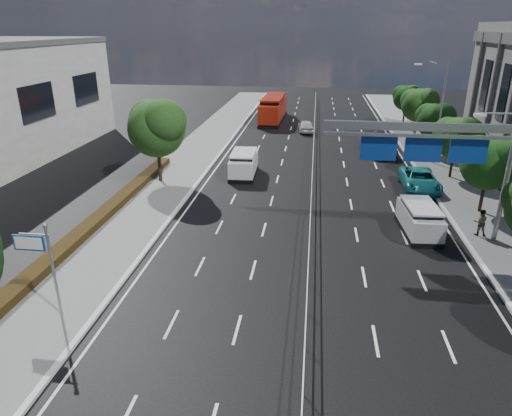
{
  "coord_description": "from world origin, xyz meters",
  "views": [
    {
      "loc": [
        -0.04,
        -15.38,
        11.69
      ],
      "look_at": [
        -2.98,
        7.56,
        2.4
      ],
      "focal_mm": 32.0,
      "sensor_mm": 36.0,
      "label": 1
    }
  ],
  "objects_px": {
    "overhead_gantry": "(438,145)",
    "parked_car_dark": "(381,146)",
    "red_bus": "(273,108)",
    "toilet_sign": "(40,254)",
    "near_car_dark": "(275,105)",
    "parked_car_teal": "(420,180)",
    "pedestrian_b": "(480,222)",
    "white_minivan": "(244,164)",
    "silver_minivan": "(419,219)",
    "near_car_silver": "(306,126)"
  },
  "relations": [
    {
      "from": "parked_car_teal",
      "to": "near_car_silver",
      "type": "bearing_deg",
      "value": 115.53
    },
    {
      "from": "near_car_silver",
      "to": "pedestrian_b",
      "type": "xyz_separation_m",
      "value": [
        10.91,
        -27.61,
        0.25
      ]
    },
    {
      "from": "overhead_gantry",
      "to": "near_car_dark",
      "type": "distance_m",
      "value": 44.03
    },
    {
      "from": "parked_car_teal",
      "to": "overhead_gantry",
      "type": "bearing_deg",
      "value": -98.77
    },
    {
      "from": "near_car_dark",
      "to": "parked_car_teal",
      "type": "height_order",
      "value": "near_car_dark"
    },
    {
      "from": "white_minivan",
      "to": "red_bus",
      "type": "height_order",
      "value": "red_bus"
    },
    {
      "from": "white_minivan",
      "to": "pedestrian_b",
      "type": "relative_size",
      "value": 2.92
    },
    {
      "from": "near_car_dark",
      "to": "parked_car_teal",
      "type": "xyz_separation_m",
      "value": [
        14.02,
        -33.07,
        -0.04
      ]
    },
    {
      "from": "pedestrian_b",
      "to": "overhead_gantry",
      "type": "bearing_deg",
      "value": 15.03
    },
    {
      "from": "overhead_gantry",
      "to": "pedestrian_b",
      "type": "xyz_separation_m",
      "value": [
        3.17,
        0.52,
        -4.66
      ]
    },
    {
      "from": "parked_car_dark",
      "to": "pedestrian_b",
      "type": "bearing_deg",
      "value": -85.85
    },
    {
      "from": "red_bus",
      "to": "overhead_gantry",
      "type": "bearing_deg",
      "value": -68.68
    },
    {
      "from": "toilet_sign",
      "to": "silver_minivan",
      "type": "height_order",
      "value": "toilet_sign"
    },
    {
      "from": "near_car_dark",
      "to": "pedestrian_b",
      "type": "relative_size",
      "value": 3.0
    },
    {
      "from": "overhead_gantry",
      "to": "white_minivan",
      "type": "bearing_deg",
      "value": 139.51
    },
    {
      "from": "white_minivan",
      "to": "parked_car_teal",
      "type": "xyz_separation_m",
      "value": [
        13.83,
        -1.78,
        -0.23
      ]
    },
    {
      "from": "parked_car_teal",
      "to": "near_car_dark",
      "type": "bearing_deg",
      "value": 113.17
    },
    {
      "from": "near_car_silver",
      "to": "parked_car_teal",
      "type": "height_order",
      "value": "parked_car_teal"
    },
    {
      "from": "overhead_gantry",
      "to": "white_minivan",
      "type": "height_order",
      "value": "overhead_gantry"
    },
    {
      "from": "red_bus",
      "to": "parked_car_teal",
      "type": "bearing_deg",
      "value": -60.16
    },
    {
      "from": "white_minivan",
      "to": "pedestrian_b",
      "type": "distance_m",
      "value": 18.59
    },
    {
      "from": "parked_car_dark",
      "to": "red_bus",
      "type": "bearing_deg",
      "value": 121.48
    },
    {
      "from": "toilet_sign",
      "to": "near_car_dark",
      "type": "bearing_deg",
      "value": 84.43
    },
    {
      "from": "parked_car_teal",
      "to": "parked_car_dark",
      "type": "relative_size",
      "value": 0.98
    },
    {
      "from": "pedestrian_b",
      "to": "near_car_silver",
      "type": "bearing_deg",
      "value": -62.68
    },
    {
      "from": "near_car_silver",
      "to": "near_car_dark",
      "type": "bearing_deg",
      "value": -77.34
    },
    {
      "from": "near_car_dark",
      "to": "overhead_gantry",
      "type": "bearing_deg",
      "value": 105.2
    },
    {
      "from": "red_bus",
      "to": "parked_car_teal",
      "type": "relative_size",
      "value": 1.97
    },
    {
      "from": "toilet_sign",
      "to": "red_bus",
      "type": "bearing_deg",
      "value": 82.89
    },
    {
      "from": "white_minivan",
      "to": "near_car_silver",
      "type": "xyz_separation_m",
      "value": [
        4.69,
        17.51,
        -0.3
      ]
    },
    {
      "from": "toilet_sign",
      "to": "silver_minivan",
      "type": "bearing_deg",
      "value": 31.67
    },
    {
      "from": "overhead_gantry",
      "to": "red_bus",
      "type": "xyz_separation_m",
      "value": [
        -12.17,
        34.28,
        -3.93
      ]
    },
    {
      "from": "near_car_silver",
      "to": "near_car_dark",
      "type": "distance_m",
      "value": 14.62
    },
    {
      "from": "white_minivan",
      "to": "silver_minivan",
      "type": "height_order",
      "value": "white_minivan"
    },
    {
      "from": "pedestrian_b",
      "to": "white_minivan",
      "type": "bearing_deg",
      "value": -27.15
    },
    {
      "from": "white_minivan",
      "to": "near_car_dark",
      "type": "height_order",
      "value": "white_minivan"
    },
    {
      "from": "overhead_gantry",
      "to": "parked_car_dark",
      "type": "xyz_separation_m",
      "value": [
        -0.24,
        18.92,
        -4.8
      ]
    },
    {
      "from": "white_minivan",
      "to": "red_bus",
      "type": "bearing_deg",
      "value": 87.61
    },
    {
      "from": "silver_minivan",
      "to": "toilet_sign",
      "type": "bearing_deg",
      "value": -152.09
    },
    {
      "from": "white_minivan",
      "to": "near_car_silver",
      "type": "height_order",
      "value": "white_minivan"
    },
    {
      "from": "near_car_silver",
      "to": "parked_car_dark",
      "type": "bearing_deg",
      "value": 122.31
    },
    {
      "from": "near_car_silver",
      "to": "parked_car_dark",
      "type": "distance_m",
      "value": 11.87
    },
    {
      "from": "overhead_gantry",
      "to": "red_bus",
      "type": "relative_size",
      "value": 0.95
    },
    {
      "from": "toilet_sign",
      "to": "silver_minivan",
      "type": "distance_m",
      "value": 20.61
    },
    {
      "from": "overhead_gantry",
      "to": "silver_minivan",
      "type": "xyz_separation_m",
      "value": [
        -0.24,
        0.72,
        -4.71
      ]
    },
    {
      "from": "near_car_dark",
      "to": "parked_car_dark",
      "type": "distance_m",
      "value": 26.11
    },
    {
      "from": "overhead_gantry",
      "to": "parked_car_dark",
      "type": "bearing_deg",
      "value": 90.73
    },
    {
      "from": "overhead_gantry",
      "to": "parked_car_teal",
      "type": "bearing_deg",
      "value": 81.04
    },
    {
      "from": "parked_car_teal",
      "to": "pedestrian_b",
      "type": "bearing_deg",
      "value": -77.73
    },
    {
      "from": "overhead_gantry",
      "to": "near_car_silver",
      "type": "distance_m",
      "value": 29.58
    }
  ]
}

